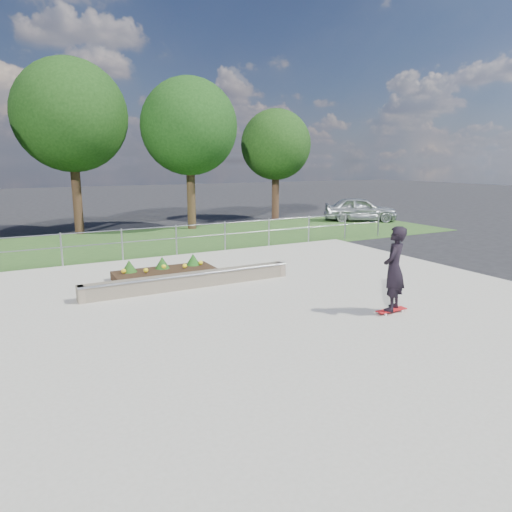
{
  "coord_description": "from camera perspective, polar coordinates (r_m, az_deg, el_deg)",
  "views": [
    {
      "loc": [
        -5.28,
        -8.8,
        3.53
      ],
      "look_at": [
        0.2,
        1.5,
        1.1
      ],
      "focal_mm": 32.0,
      "sensor_mm": 36.0,
      "label": 1
    }
  ],
  "objects": [
    {
      "name": "concrete_slab",
      "position": [
        10.84,
        2.81,
        -7.08
      ],
      "size": [
        15.0,
        15.0,
        0.06
      ],
      "primitive_type": "cube",
      "color": "#A19D8F",
      "rests_on": "ground"
    },
    {
      "name": "ground",
      "position": [
        10.85,
        2.81,
        -7.23
      ],
      "size": [
        120.0,
        120.0,
        0.0
      ],
      "primitive_type": "plane",
      "color": "black",
      "rests_on": "ground"
    },
    {
      "name": "skateboarder",
      "position": [
        10.9,
        16.87,
        -1.55
      ],
      "size": [
        0.85,
        0.78,
        2.04
      ],
      "color": "silver",
      "rests_on": "concrete_slab"
    },
    {
      "name": "parked_car",
      "position": [
        28.04,
        12.9,
        5.74
      ],
      "size": [
        4.51,
        3.72,
        1.45
      ],
      "primitive_type": "imported",
      "rotation": [
        0.0,
        0.0,
        1.01
      ],
      "color": "#9FA4A8",
      "rests_on": "ground"
    },
    {
      "name": "tree_mid_right",
      "position": [
        24.32,
        -8.35,
        15.67
      ],
      "size": [
        4.9,
        4.9,
        7.7
      ],
      "color": "#322214",
      "rests_on": "ground"
    },
    {
      "name": "tree_mid_left",
      "position": [
        24.05,
        -22.16,
        15.9
      ],
      "size": [
        5.25,
        5.25,
        8.25
      ],
      "color": "black",
      "rests_on": "ground"
    },
    {
      "name": "planter_bed",
      "position": [
        14.1,
        -11.37,
        -1.94
      ],
      "size": [
        3.0,
        1.2,
        0.61
      ],
      "color": "black",
      "rests_on": "concrete_slab"
    },
    {
      "name": "grass_verge",
      "position": [
        20.79,
        -12.9,
        1.73
      ],
      "size": [
        30.0,
        8.0,
        0.02
      ],
      "primitive_type": "cube",
      "color": "#2B4D1E",
      "rests_on": "ground"
    },
    {
      "name": "tree_far_right",
      "position": [
        28.2,
        2.49,
        13.69
      ],
      "size": [
        4.2,
        4.2,
        6.6
      ],
      "color": "#341F15",
      "rests_on": "ground"
    },
    {
      "name": "fence",
      "position": [
        17.35,
        -9.95,
        2.44
      ],
      "size": [
        20.06,
        0.06,
        1.2
      ],
      "color": "#999BA1",
      "rests_on": "ground"
    },
    {
      "name": "grind_ledge",
      "position": [
        12.91,
        -8.17,
        -3.01
      ],
      "size": [
        6.0,
        0.44,
        0.43
      ],
      "color": "brown",
      "rests_on": "concrete_slab"
    }
  ]
}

